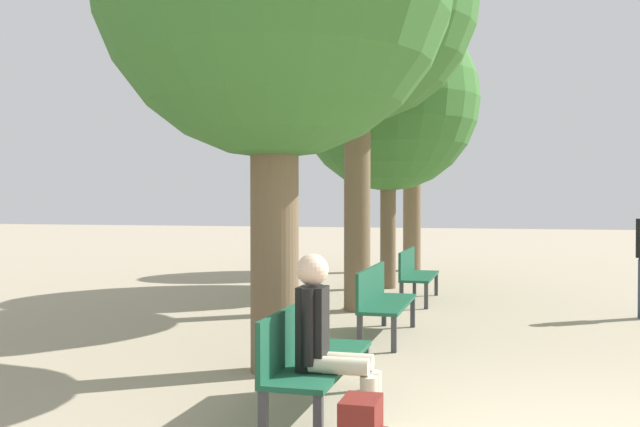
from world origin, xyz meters
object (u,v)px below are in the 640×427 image
bench_row_1 (381,297)px  person_seated (328,338)px  tree_row_1 (357,3)px  tree_row_2 (388,101)px  tree_row_3 (412,115)px  bench_row_0 (310,351)px  bench_row_2 (414,271)px

bench_row_1 → person_seated: size_ratio=1.33×
tree_row_1 → tree_row_2: bearing=90.0°
tree_row_3 → bench_row_0: bearing=-86.5°
bench_row_0 → tree_row_2: bearing=95.0°
tree_row_2 → tree_row_3: (0.00, 3.64, 0.15)m
tree_row_1 → tree_row_2: size_ratio=1.23×
bench_row_2 → tree_row_1: size_ratio=0.26×
bench_row_0 → tree_row_2: tree_row_2 is taller
tree_row_3 → person_seated: size_ratio=3.94×
bench_row_2 → tree_row_2: 3.63m
bench_row_0 → bench_row_1: 3.32m
bench_row_0 → bench_row_1: (0.00, 3.32, 0.00)m
tree_row_3 → bench_row_1: bearing=-85.2°
tree_row_3 → tree_row_1: bearing=-90.0°
tree_row_1 → tree_row_3: size_ratio=1.29×
bench_row_1 → bench_row_2: same height
tree_row_3 → person_seated: bearing=-85.5°
bench_row_2 → tree_row_1: (-0.73, -1.28, 4.24)m
bench_row_1 → tree_row_2: (-0.73, 5.01, 3.13)m
tree_row_2 → tree_row_3: 3.64m
bench_row_0 → tree_row_3: 12.44m
bench_row_1 → tree_row_1: tree_row_1 is taller
bench_row_1 → tree_row_2: bearing=98.2°
bench_row_0 → person_seated: bearing=-55.8°
tree_row_1 → person_seated: size_ratio=5.06×
bench_row_2 → tree_row_3: (-0.73, 5.33, 3.29)m
tree_row_1 → tree_row_3: (0.00, 6.60, -0.96)m
bench_row_2 → person_seated: bearing=-88.1°
bench_row_2 → tree_row_2: size_ratio=0.32×
bench_row_1 → bench_row_2: bearing=90.0°
bench_row_1 → tree_row_1: size_ratio=0.26×
bench_row_2 → bench_row_1: bearing=-90.0°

